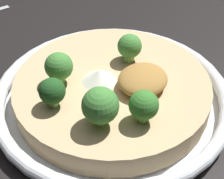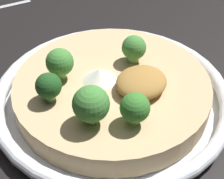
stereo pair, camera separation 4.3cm
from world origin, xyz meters
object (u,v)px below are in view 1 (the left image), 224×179
(broccoli_front_left, at_px, (100,106))
(broccoli_back_left, at_px, (52,92))
(broccoli_right, at_px, (130,47))
(broccoli_front, at_px, (144,106))
(broccoli_back, at_px, (59,67))
(risotto_bowl, at_px, (112,92))

(broccoli_front_left, bearing_deg, broccoli_back_left, 96.91)
(broccoli_right, height_order, broccoli_back_left, broccoli_right)
(broccoli_right, bearing_deg, broccoli_front, -138.86)
(broccoli_front, height_order, broccoli_back_left, broccoli_front)
(broccoli_back, height_order, broccoli_right, broccoli_back)
(broccoli_back_left, bearing_deg, broccoli_front_left, -83.09)
(broccoli_right, bearing_deg, broccoli_front_left, -160.71)
(risotto_bowl, height_order, broccoli_right, broccoli_right)
(broccoli_back, relative_size, broccoli_right, 1.08)
(broccoli_right, bearing_deg, broccoli_back_left, 170.25)
(risotto_bowl, relative_size, broccoli_front, 7.68)
(broccoli_front, height_order, broccoli_front_left, broccoli_front_left)
(risotto_bowl, xyz_separation_m, broccoli_right, (0.05, 0.01, 0.04))
(broccoli_front, relative_size, broccoli_right, 1.03)
(broccoli_front, relative_size, broccoli_back, 0.96)
(broccoli_front, bearing_deg, broccoli_back, 91.42)
(broccoli_front, xyz_separation_m, broccoli_right, (0.08, 0.07, -0.00))
(broccoli_back, bearing_deg, broccoli_right, -26.17)
(risotto_bowl, xyz_separation_m, broccoli_back_left, (-0.07, 0.03, 0.04))
(broccoli_right, bearing_deg, broccoli_back, 153.83)
(broccoli_back, height_order, broccoli_front_left, broccoli_front_left)
(risotto_bowl, bearing_deg, broccoli_back, 128.33)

